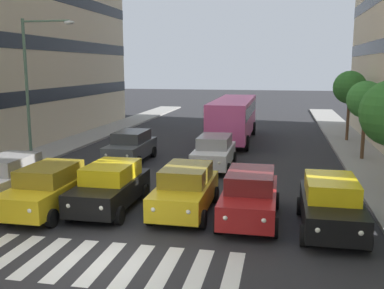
{
  "coord_description": "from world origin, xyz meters",
  "views": [
    {
      "loc": [
        -4.68,
        10.66,
        5.32
      ],
      "look_at": [
        -1.01,
        -7.52,
        2.02
      ],
      "focal_mm": 41.42,
      "sensor_mm": 36.0,
      "label": 1
    }
  ],
  "objects_px": {
    "street_tree_3": "(350,88)",
    "car_row2_0": "(131,146)",
    "car_row2_1": "(214,152)",
    "bus_behind_traffic": "(234,115)",
    "street_tree_2": "(366,100)",
    "car_1": "(250,195)",
    "street_lamp_right": "(34,77)",
    "car_2": "(186,189)",
    "car_4": "(49,188)",
    "car_0": "(331,204)",
    "car_3": "(110,186)",
    "car_5": "(7,177)"
  },
  "relations": [
    {
      "from": "car_4",
      "to": "street_tree_2",
      "type": "height_order",
      "value": "street_tree_2"
    },
    {
      "from": "car_1",
      "to": "bus_behind_traffic",
      "type": "distance_m",
      "value": 16.69
    },
    {
      "from": "street_tree_2",
      "to": "car_5",
      "type": "bearing_deg",
      "value": 34.21
    },
    {
      "from": "car_row2_0",
      "to": "car_row2_1",
      "type": "height_order",
      "value": "same"
    },
    {
      "from": "car_1",
      "to": "street_tree_2",
      "type": "bearing_deg",
      "value": -116.64
    },
    {
      "from": "car_row2_1",
      "to": "car_row2_0",
      "type": "bearing_deg",
      "value": -8.35
    },
    {
      "from": "car_2",
      "to": "bus_behind_traffic",
      "type": "relative_size",
      "value": 0.42
    },
    {
      "from": "car_0",
      "to": "car_row2_1",
      "type": "height_order",
      "value": "same"
    },
    {
      "from": "car_row2_0",
      "to": "street_tree_3",
      "type": "relative_size",
      "value": 0.91
    },
    {
      "from": "car_5",
      "to": "car_4",
      "type": "bearing_deg",
      "value": 154.55
    },
    {
      "from": "car_3",
      "to": "car_4",
      "type": "height_order",
      "value": "same"
    },
    {
      "from": "car_row2_1",
      "to": "car_0",
      "type": "bearing_deg",
      "value": 121.99
    },
    {
      "from": "street_lamp_right",
      "to": "car_row2_1",
      "type": "bearing_deg",
      "value": -173.77
    },
    {
      "from": "street_tree_2",
      "to": "street_tree_3",
      "type": "relative_size",
      "value": 0.9
    },
    {
      "from": "bus_behind_traffic",
      "to": "street_lamp_right",
      "type": "relative_size",
      "value": 1.38
    },
    {
      "from": "car_row2_1",
      "to": "bus_behind_traffic",
      "type": "bearing_deg",
      "value": -90.28
    },
    {
      "from": "street_lamp_right",
      "to": "street_tree_3",
      "type": "bearing_deg",
      "value": -147.91
    },
    {
      "from": "car_3",
      "to": "bus_behind_traffic",
      "type": "bearing_deg",
      "value": -99.86
    },
    {
      "from": "car_row2_0",
      "to": "car_row2_1",
      "type": "distance_m",
      "value": 4.89
    },
    {
      "from": "car_row2_0",
      "to": "car_row2_1",
      "type": "bearing_deg",
      "value": 171.65
    },
    {
      "from": "car_1",
      "to": "car_row2_0",
      "type": "height_order",
      "value": "same"
    },
    {
      "from": "car_2",
      "to": "street_tree_3",
      "type": "height_order",
      "value": "street_tree_3"
    },
    {
      "from": "car_2",
      "to": "bus_behind_traffic",
      "type": "distance_m",
      "value": 16.2
    },
    {
      "from": "bus_behind_traffic",
      "to": "street_tree_2",
      "type": "distance_m",
      "value": 9.73
    },
    {
      "from": "car_3",
      "to": "car_row2_0",
      "type": "bearing_deg",
      "value": -76.01
    },
    {
      "from": "car_3",
      "to": "street_lamp_right",
      "type": "xyz_separation_m",
      "value": [
        6.71,
        -6.43,
        3.88
      ]
    },
    {
      "from": "car_2",
      "to": "car_1",
      "type": "bearing_deg",
      "value": 172.12
    },
    {
      "from": "car_0",
      "to": "street_tree_2",
      "type": "distance_m",
      "value": 12.16
    },
    {
      "from": "street_tree_2",
      "to": "street_tree_3",
      "type": "height_order",
      "value": "street_tree_3"
    },
    {
      "from": "car_1",
      "to": "car_3",
      "type": "relative_size",
      "value": 1.0
    },
    {
      "from": "car_0",
      "to": "car_1",
      "type": "height_order",
      "value": "same"
    },
    {
      "from": "street_lamp_right",
      "to": "street_tree_2",
      "type": "height_order",
      "value": "street_lamp_right"
    },
    {
      "from": "car_row2_0",
      "to": "car_3",
      "type": "bearing_deg",
      "value": 103.99
    },
    {
      "from": "car_row2_1",
      "to": "street_tree_2",
      "type": "xyz_separation_m",
      "value": [
        -7.94,
        -3.43,
        2.57
      ]
    },
    {
      "from": "street_tree_3",
      "to": "car_row2_0",
      "type": "bearing_deg",
      "value": 35.72
    },
    {
      "from": "car_1",
      "to": "car_2",
      "type": "relative_size",
      "value": 1.0
    },
    {
      "from": "car_1",
      "to": "car_row2_0",
      "type": "xyz_separation_m",
      "value": [
        7.24,
        -8.32,
        0.0
      ]
    },
    {
      "from": "car_0",
      "to": "car_row2_0",
      "type": "distance_m",
      "value": 13.25
    },
    {
      "from": "car_1",
      "to": "car_5",
      "type": "bearing_deg",
      "value": -3.59
    },
    {
      "from": "car_4",
      "to": "car_row2_1",
      "type": "height_order",
      "value": "same"
    },
    {
      "from": "street_tree_3",
      "to": "car_4",
      "type": "bearing_deg",
      "value": 54.53
    },
    {
      "from": "car_2",
      "to": "car_4",
      "type": "height_order",
      "value": "same"
    },
    {
      "from": "car_0",
      "to": "street_tree_2",
      "type": "xyz_separation_m",
      "value": [
        -2.88,
        -11.53,
        2.57
      ]
    },
    {
      "from": "car_4",
      "to": "street_lamp_right",
      "type": "bearing_deg",
      "value": -57.26
    },
    {
      "from": "car_5",
      "to": "car_0",
      "type": "bearing_deg",
      "value": 174.94
    },
    {
      "from": "car_3",
      "to": "car_row2_0",
      "type": "height_order",
      "value": "same"
    },
    {
      "from": "car_0",
      "to": "street_tree_3",
      "type": "height_order",
      "value": "street_tree_3"
    },
    {
      "from": "car_1",
      "to": "car_2",
      "type": "bearing_deg",
      "value": -7.88
    },
    {
      "from": "car_row2_0",
      "to": "street_lamp_right",
      "type": "distance_m",
      "value": 6.32
    },
    {
      "from": "car_0",
      "to": "street_lamp_right",
      "type": "distance_m",
      "value": 16.64
    }
  ]
}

